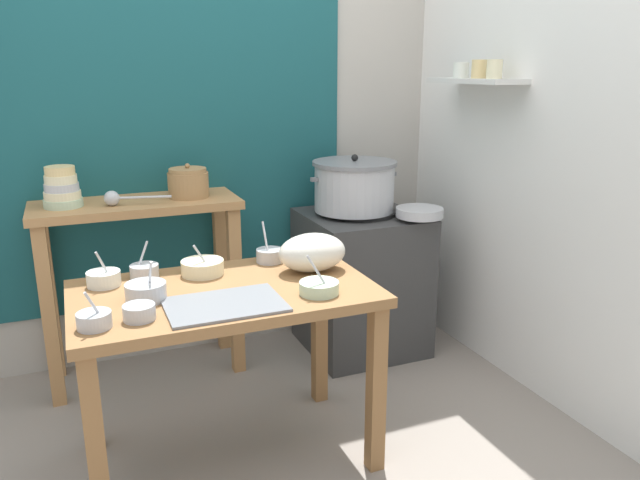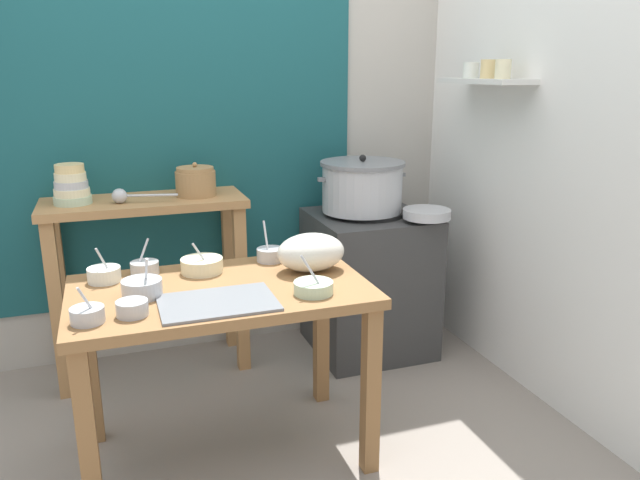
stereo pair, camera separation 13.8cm
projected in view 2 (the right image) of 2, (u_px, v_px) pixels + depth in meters
name	position (u px, v px, depth m)	size (l,w,h in m)	color
ground_plane	(258.00, 443.00, 2.54)	(9.00, 9.00, 0.00)	gray
wall_back	(217.00, 109.00, 3.21)	(4.40, 0.12, 2.60)	#B2ADA3
wall_right	(534.00, 115.00, 2.82)	(0.30, 3.20, 2.60)	white
prep_table	(222.00, 314.00, 2.31)	(1.10, 0.66, 0.72)	olive
back_shelf_table	(147.00, 243.00, 3.00)	(0.96, 0.40, 0.90)	#B27F4C
stove_block	(369.00, 282.00, 3.33)	(0.60, 0.61, 0.78)	#383838
steamer_pot	(362.00, 186.00, 3.19)	(0.49, 0.44, 0.30)	#B7BABF
clay_pot	(196.00, 182.00, 3.01)	(0.20, 0.20, 0.17)	#A37A4C
bowl_stack_enamel	(71.00, 186.00, 2.81)	(0.17, 0.17, 0.19)	#B7D1AD
ladle	(122.00, 196.00, 2.84)	(0.30, 0.10, 0.07)	#B7BABF
serving_tray	(218.00, 303.00, 2.11)	(0.40, 0.28, 0.01)	slate
plastic_bag	(311.00, 252.00, 2.45)	(0.28, 0.20, 0.15)	silver
wide_pan	(427.00, 214.00, 3.07)	(0.24, 0.24, 0.05)	#B7BABF
prep_bowl_0	(87.00, 314.00, 1.95)	(0.11, 0.11, 0.13)	#B7BABF
prep_bowl_1	(132.00, 307.00, 2.01)	(0.10, 0.10, 0.05)	#B7BABF
prep_bowl_2	(313.00, 287.00, 2.21)	(0.14, 0.14, 0.15)	#B7D1AD
prep_bowl_3	(142.00, 288.00, 2.17)	(0.14, 0.14, 0.15)	#B7BABF
prep_bowl_4	(104.00, 274.00, 2.33)	(0.12, 0.12, 0.14)	silver
prep_bowl_5	(202.00, 265.00, 2.44)	(0.17, 0.17, 0.13)	beige
prep_bowl_6	(270.00, 254.00, 2.58)	(0.11, 0.11, 0.17)	#B7BABF
prep_bowl_7	(145.00, 267.00, 2.41)	(0.11, 0.11, 0.14)	#B7BABF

